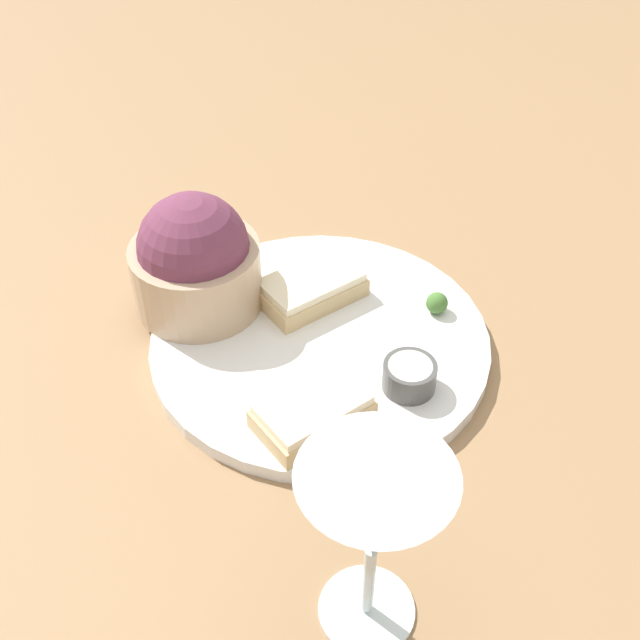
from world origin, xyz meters
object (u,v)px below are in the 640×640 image
at_px(wine_glass, 374,519).
at_px(sauce_ramekin, 409,375).
at_px(salad_bowl, 195,261).
at_px(cheese_toast_near, 311,288).
at_px(cheese_toast_far, 312,412).

bearing_deg(wine_glass, sauce_ramekin, 10.54).
relative_size(salad_bowl, cheese_toast_near, 1.07).
height_order(cheese_toast_near, cheese_toast_far, same).
bearing_deg(cheese_toast_far, salad_bowl, 58.77).
xyz_separation_m(sauce_ramekin, cheese_toast_far, (-0.07, 0.06, -0.00)).
height_order(cheese_toast_far, wine_glass, wine_glass).
bearing_deg(sauce_ramekin, cheese_toast_near, 59.07).
distance_m(salad_bowl, cheese_toast_near, 0.11).
relative_size(sauce_ramekin, cheese_toast_far, 0.43).
bearing_deg(wine_glass, cheese_toast_near, 30.47).
height_order(salad_bowl, sauce_ramekin, salad_bowl).
xyz_separation_m(cheese_toast_near, wine_glass, (-0.27, -0.16, 0.08)).
distance_m(salad_bowl, wine_glass, 0.34).
relative_size(cheese_toast_far, wine_glass, 0.70).
bearing_deg(salad_bowl, cheese_toast_near, -64.53).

